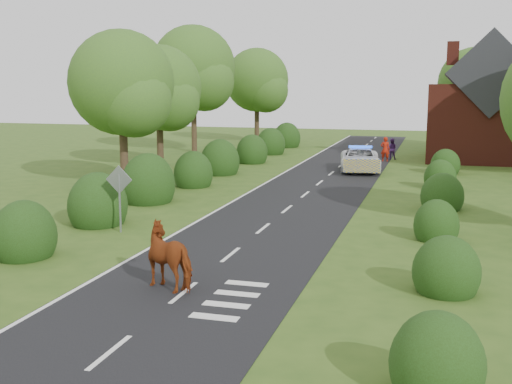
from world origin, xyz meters
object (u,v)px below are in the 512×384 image
(cow, at_px, (173,261))
(police_van, at_px, (360,160))
(pedestrian_purple, at_px, (392,149))
(road_sign, at_px, (119,189))
(pedestrian_red, at_px, (385,149))

(cow, distance_m, police_van, 25.43)
(pedestrian_purple, bearing_deg, road_sign, 72.09)
(cow, distance_m, pedestrian_red, 31.03)
(police_van, bearing_deg, road_sign, -117.05)
(cow, xyz_separation_m, pedestrian_red, (3.16, 30.87, 0.15))
(road_sign, relative_size, pedestrian_red, 1.42)
(road_sign, bearing_deg, police_van, 71.67)
(cow, bearing_deg, pedestrian_purple, -166.14)
(police_van, relative_size, pedestrian_purple, 3.63)
(cow, bearing_deg, road_sign, -120.91)
(cow, bearing_deg, police_van, -164.59)
(road_sign, bearing_deg, pedestrian_red, 73.13)
(road_sign, relative_size, cow, 1.20)
(road_sign, height_order, pedestrian_purple, road_sign)
(police_van, xyz_separation_m, pedestrian_purple, (1.46, 7.10, 0.04))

